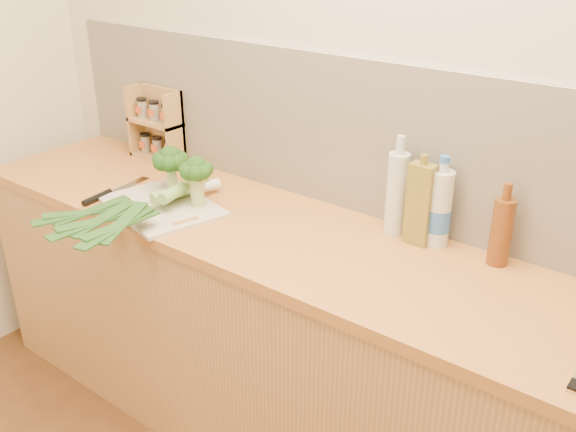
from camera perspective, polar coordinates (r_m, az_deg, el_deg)
room_shell at (r=2.14m, az=9.93°, el=6.02°), size 3.50×3.50×3.50m
counter at (r=2.26m, az=4.95°, el=-13.41°), size 3.20×0.62×0.90m
chopping_board at (r=2.36m, az=-11.16°, el=0.88°), size 0.50×0.42×0.01m
broccoli_left at (r=2.43m, az=-10.42°, el=4.87°), size 0.14×0.14×0.17m
broccoli_right at (r=2.28m, az=-8.17°, el=3.88°), size 0.12×0.12×0.18m
leek_front at (r=2.36m, az=-12.02°, el=1.57°), size 0.28×0.66×0.04m
leek_mid at (r=2.28m, az=-12.23°, el=1.24°), size 0.12×0.64×0.04m
leek_back at (r=2.25m, az=-11.18°, el=1.41°), size 0.19×0.66×0.04m
chefs_knife at (r=2.50m, az=-15.92°, el=1.86°), size 0.07×0.33×0.02m
spice_rack at (r=2.83m, az=-11.45°, el=7.68°), size 0.26×0.10×0.31m
oil_tin at (r=2.05m, az=11.64°, el=1.06°), size 0.08×0.05×0.30m
glass_bottle at (r=2.11m, az=9.65°, el=2.08°), size 0.07×0.07×0.34m
amber_bottle at (r=2.00m, az=18.44°, el=-1.23°), size 0.06×0.06×0.26m
water_bottle at (r=2.07m, az=13.28°, el=0.47°), size 0.08×0.08×0.28m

